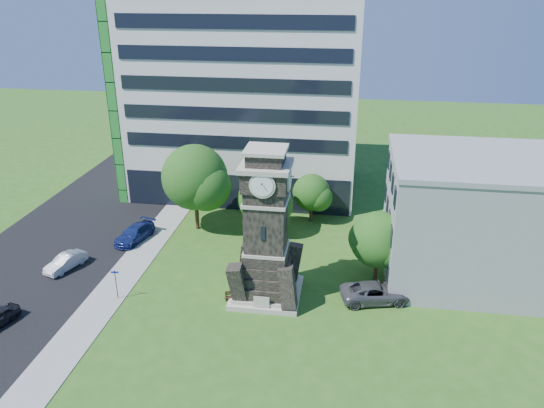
% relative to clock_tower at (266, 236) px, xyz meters
% --- Properties ---
extents(ground, '(160.00, 160.00, 0.00)m').
position_rel_clock_tower_xyz_m(ground, '(-3.00, -2.00, -5.28)').
color(ground, '#2D5B1A').
rests_on(ground, ground).
extents(sidewalk, '(3.00, 70.00, 0.06)m').
position_rel_clock_tower_xyz_m(sidewalk, '(-12.50, 3.00, -5.25)').
color(sidewalk, gray).
rests_on(sidewalk, ground).
extents(street, '(14.00, 80.00, 0.02)m').
position_rel_clock_tower_xyz_m(street, '(-21.00, 3.00, -5.27)').
color(street, black).
rests_on(street, ground).
extents(clock_tower, '(5.40, 5.40, 12.22)m').
position_rel_clock_tower_xyz_m(clock_tower, '(0.00, 0.00, 0.00)').
color(clock_tower, '#B3AB9C').
rests_on(clock_tower, ground).
extents(office_tall, '(26.20, 15.11, 28.60)m').
position_rel_clock_tower_xyz_m(office_tall, '(-6.20, 23.84, 8.94)').
color(office_tall, silver).
rests_on(office_tall, ground).
extents(office_low, '(15.20, 12.20, 10.40)m').
position_rel_clock_tower_xyz_m(office_low, '(16.97, 6.00, -0.07)').
color(office_low, gray).
rests_on(office_low, ground).
extents(car_street_mid, '(2.62, 4.17, 1.30)m').
position_rel_clock_tower_xyz_m(car_street_mid, '(-17.96, 1.52, -4.63)').
color(car_street_mid, silver).
rests_on(car_street_mid, ground).
extents(car_street_north, '(3.13, 5.27, 1.43)m').
position_rel_clock_tower_xyz_m(car_street_north, '(-14.13, 7.66, -4.57)').
color(car_street_north, navy).
rests_on(car_street_north, ground).
extents(car_east_lot, '(5.93, 3.78, 1.52)m').
position_rel_clock_tower_xyz_m(car_east_lot, '(8.57, 0.42, -4.52)').
color(car_east_lot, '#525257').
rests_on(car_east_lot, ground).
extents(park_bench, '(1.67, 0.45, 0.86)m').
position_rel_clock_tower_xyz_m(park_bench, '(-2.26, -1.19, -4.82)').
color(park_bench, black).
rests_on(park_bench, ground).
extents(street_sign, '(0.62, 0.06, 2.56)m').
position_rel_clock_tower_xyz_m(street_sign, '(-11.53, -2.34, -3.68)').
color(street_sign, black).
rests_on(street_sign, ground).
extents(tree_nw, '(7.11, 6.47, 8.77)m').
position_rel_clock_tower_xyz_m(tree_nw, '(-8.78, 11.12, 0.03)').
color(tree_nw, '#332114').
rests_on(tree_nw, ground).
extents(tree_nc, '(5.65, 5.13, 6.19)m').
position_rel_clock_tower_xyz_m(tree_nc, '(-1.99, 11.26, -1.80)').
color(tree_nc, '#332114').
rests_on(tree_nc, ground).
extents(tree_ne, '(4.21, 3.83, 5.14)m').
position_rel_clock_tower_xyz_m(tree_ne, '(2.37, 14.65, -2.18)').
color(tree_ne, '#332114').
rests_on(tree_ne, ground).
extents(tree_east, '(5.13, 4.66, 6.10)m').
position_rel_clock_tower_xyz_m(tree_east, '(8.73, 3.67, -1.66)').
color(tree_east, '#332114').
rests_on(tree_east, ground).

